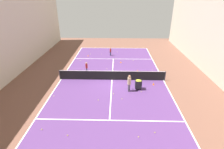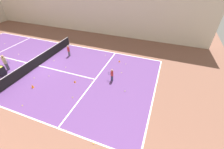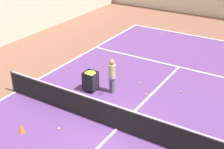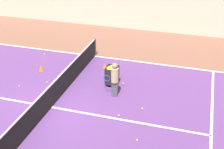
{
  "view_description": "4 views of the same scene",
  "coord_description": "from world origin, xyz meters",
  "px_view_note": "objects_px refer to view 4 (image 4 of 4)",
  "views": [
    {
      "loc": [
        -0.45,
        16.35,
        8.24
      ],
      "look_at": [
        0.0,
        0.0,
        0.62
      ],
      "focal_mm": 28.0,
      "sensor_mm": 36.0,
      "label": 1
    },
    {
      "loc": [
        -9.42,
        -11.66,
        8.38
      ],
      "look_at": [
        0.43,
        -7.91,
        0.64
      ],
      "focal_mm": 24.0,
      "sensor_mm": 36.0,
      "label": 2
    },
    {
      "loc": [
        4.87,
        -8.21,
        7.07
      ],
      "look_at": [
        -1.62,
        2.28,
        0.89
      ],
      "focal_mm": 50.0,
      "sensor_mm": 36.0,
      "label": 3
    },
    {
      "loc": [
        9.7,
        5.57,
        7.32
      ],
      "look_at": [
        -2.52,
        1.88,
        0.56
      ],
      "focal_mm": 50.0,
      "sensor_mm": 36.0,
      "label": 4
    }
  ],
  "objects_px": {
    "tennis_net": "(51,96)",
    "training_cone_1": "(41,68)",
    "coach_at_net": "(115,78)",
    "ball_cart": "(112,72)"
  },
  "relations": [
    {
      "from": "tennis_net",
      "to": "ball_cart",
      "type": "xyz_separation_m",
      "value": [
        -2.52,
        1.88,
        0.14
      ]
    },
    {
      "from": "tennis_net",
      "to": "ball_cart",
      "type": "bearing_deg",
      "value": 143.24
    },
    {
      "from": "ball_cart",
      "to": "training_cone_1",
      "type": "height_order",
      "value": "ball_cart"
    },
    {
      "from": "coach_at_net",
      "to": "training_cone_1",
      "type": "xyz_separation_m",
      "value": [
        -1.26,
        -4.29,
        -0.76
      ]
    },
    {
      "from": "tennis_net",
      "to": "training_cone_1",
      "type": "height_order",
      "value": "tennis_net"
    },
    {
      "from": "training_cone_1",
      "to": "tennis_net",
      "type": "bearing_deg",
      "value": 34.92
    },
    {
      "from": "tennis_net",
      "to": "coach_at_net",
      "type": "relative_size",
      "value": 6.81
    },
    {
      "from": "ball_cart",
      "to": "tennis_net",
      "type": "bearing_deg",
      "value": -36.76
    },
    {
      "from": "tennis_net",
      "to": "training_cone_1",
      "type": "relative_size",
      "value": 33.26
    },
    {
      "from": "tennis_net",
      "to": "training_cone_1",
      "type": "bearing_deg",
      "value": -145.08
    }
  ]
}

